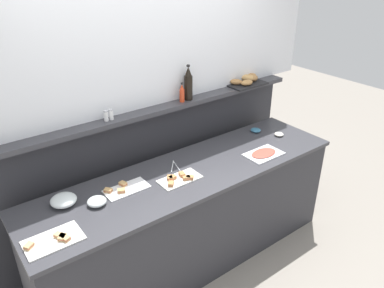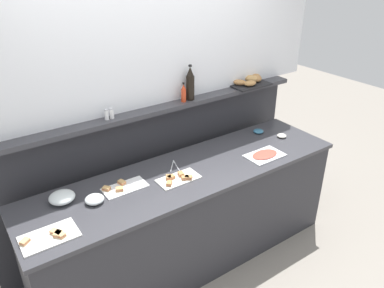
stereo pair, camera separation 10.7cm
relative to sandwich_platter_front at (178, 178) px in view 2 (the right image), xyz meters
The scene contains 18 objects.
ground_plane 1.16m from the sandwich_platter_front, 77.73° to the left, with size 12.00×12.00×0.00m, color gray.
buffet_counter 0.50m from the sandwich_platter_front, 21.76° to the left, with size 2.75×0.73×0.93m.
back_ledge_unit 0.66m from the sandwich_platter_front, 76.55° to the left, with size 3.02×0.22×1.34m.
upper_wall_panel 1.21m from the sandwich_platter_front, 77.05° to the left, with size 3.62×0.08×1.26m, color white.
sandwich_platter_front is the anchor object (origin of this frame).
sandwich_platter_side 1.03m from the sandwich_platter_front, behind, with size 0.35×0.21×0.04m.
sandwich_platter_rear 0.43m from the sandwich_platter_front, 161.54° to the left, with size 0.33×0.17×0.04m.
cold_cuts_platter 0.84m from the sandwich_platter_front, ahead, with size 0.34×0.22×0.02m.
glass_bowl_large 0.66m from the sandwich_platter_front, behind, with size 0.14×0.14×0.05m.
glass_bowl_medium 0.87m from the sandwich_platter_front, 164.64° to the left, with size 0.18×0.18×0.07m.
condiment_bowl_cream 1.23m from the sandwich_platter_front, ahead, with size 0.09×0.09×0.03m, color silver.
condiment_bowl_dark 1.15m from the sandwich_platter_front, 13.51° to the left, with size 0.10×0.10×0.04m, color teal.
serving_tongs 0.21m from the sandwich_platter_front, 65.80° to the left, with size 0.13×0.18×0.01m.
wine_bottle_dark 0.89m from the sandwich_platter_front, 47.62° to the left, with size 0.08×0.08×0.32m.
hot_sauce_bottle 0.80m from the sandwich_platter_front, 52.03° to the left, with size 0.04×0.04×0.18m.
salt_shaker 0.76m from the sandwich_platter_front, 121.89° to the left, with size 0.03×0.03×0.09m.
pepper_shaker 0.74m from the sandwich_platter_front, 118.28° to the left, with size 0.03×0.03×0.09m.
bread_basket 1.41m from the sandwich_platter_front, 23.51° to the left, with size 0.41×0.27×0.08m.
Camera 2 is at (-1.48, -2.18, 2.53)m, focal length 35.32 mm.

